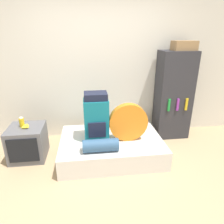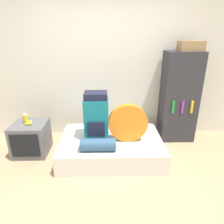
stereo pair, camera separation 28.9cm
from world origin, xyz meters
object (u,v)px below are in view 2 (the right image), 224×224
(backpack, at_px, (96,117))
(cardboard_box, at_px, (191,46))
(sleeping_roll, at_px, (98,145))
(tent_bag, at_px, (128,123))
(bookshelf, at_px, (179,98))
(canister, at_px, (26,119))
(television, at_px, (31,138))

(backpack, relative_size, cardboard_box, 1.94)
(backpack, height_order, sleeping_roll, backpack)
(tent_bag, height_order, sleeping_roll, tent_bag)
(bookshelf, bearing_deg, cardboard_box, -18.71)
(canister, distance_m, cardboard_box, 2.93)
(television, bearing_deg, sleeping_roll, -22.47)
(bookshelf, relative_size, cardboard_box, 4.15)
(sleeping_roll, distance_m, cardboard_box, 2.18)
(canister, bearing_deg, cardboard_box, 8.49)
(sleeping_roll, distance_m, television, 1.23)
(tent_bag, bearing_deg, television, 173.35)
(tent_bag, height_order, canister, tent_bag)
(television, height_order, cardboard_box, cardboard_box)
(sleeping_roll, relative_size, canister, 3.24)
(tent_bag, distance_m, bookshelf, 1.19)
(television, relative_size, cardboard_box, 1.39)
(backpack, bearing_deg, bookshelf, 20.70)
(television, distance_m, bookshelf, 2.66)
(tent_bag, distance_m, television, 1.63)
(cardboard_box, bearing_deg, bookshelf, 161.29)
(backpack, xyz_separation_m, television, (-1.10, 0.09, -0.42))
(tent_bag, distance_m, canister, 1.65)
(canister, bearing_deg, sleeping_roll, -23.12)
(bookshelf, bearing_deg, sleeping_roll, -147.02)
(tent_bag, relative_size, television, 1.11)
(backpack, distance_m, bookshelf, 1.57)
(backpack, height_order, canister, backpack)
(canister, bearing_deg, bookshelf, 9.28)
(cardboard_box, bearing_deg, television, -170.60)
(tent_bag, distance_m, sleeping_roll, 0.57)
(television, height_order, canister, canister)
(canister, height_order, cardboard_box, cardboard_box)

